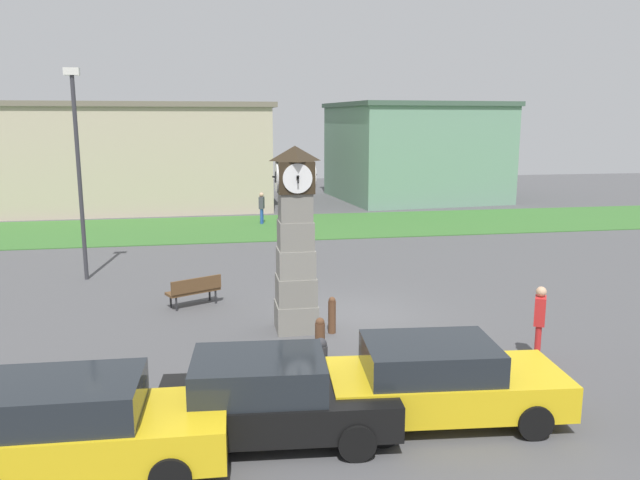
# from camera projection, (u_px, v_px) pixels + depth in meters

# --- Properties ---
(ground_plane) EXTENTS (81.85, 81.85, 0.00)m
(ground_plane) POSITION_uv_depth(u_px,v_px,m) (355.00, 315.00, 17.92)
(ground_plane) COLOR #4C4C4F
(clock_tower) EXTENTS (1.15, 1.17, 4.87)m
(clock_tower) POSITION_uv_depth(u_px,v_px,m) (296.00, 245.00, 16.22)
(clock_tower) COLOR gray
(clock_tower) RESTS_ON ground_plane
(bollard_near_tower) EXTENTS (0.20, 0.20, 0.98)m
(bollard_near_tower) POSITION_uv_depth(u_px,v_px,m) (332.00, 315.00, 16.31)
(bollard_near_tower) COLOR brown
(bollard_near_tower) RESTS_ON ground_plane
(bollard_mid_row) EXTENTS (0.24, 0.24, 0.95)m
(bollard_mid_row) POSITION_uv_depth(u_px,v_px,m) (320.00, 337.00, 14.71)
(bollard_mid_row) COLOR brown
(bollard_mid_row) RESTS_ON ground_plane
(bollard_far_row) EXTENTS (0.28, 0.28, 0.96)m
(bollard_far_row) POSITION_uv_depth(u_px,v_px,m) (321.00, 359.00, 13.32)
(bollard_far_row) COLOR #333338
(bollard_far_row) RESTS_ON ground_plane
(bollard_end_row) EXTENTS (0.22, 0.22, 0.90)m
(bollard_end_row) POSITION_uv_depth(u_px,v_px,m) (312.00, 388.00, 11.97)
(bollard_end_row) COLOR #333338
(bollard_end_row) RESTS_ON ground_plane
(car_navy_sedan) EXTENTS (4.45, 2.03, 1.56)m
(car_navy_sedan) POSITION_uv_depth(u_px,v_px,m) (80.00, 426.00, 9.80)
(car_navy_sedan) COLOR gold
(car_navy_sedan) RESTS_ON ground_plane
(car_near_tower) EXTENTS (4.27, 2.16, 1.52)m
(car_near_tower) POSITION_uv_depth(u_px,v_px,m) (271.00, 397.00, 10.86)
(car_near_tower) COLOR black
(car_near_tower) RESTS_ON ground_plane
(car_by_building) EXTENTS (4.48, 2.25, 1.51)m
(car_by_building) POSITION_uv_depth(u_px,v_px,m) (441.00, 380.00, 11.58)
(car_by_building) COLOR gold
(car_by_building) RESTS_ON ground_plane
(bench) EXTENTS (1.67, 1.20, 0.90)m
(bench) POSITION_uv_depth(u_px,v_px,m) (194.00, 289.00, 18.63)
(bench) COLOR brown
(bench) RESTS_ON ground_plane
(pedestrian_near_bench) EXTENTS (0.34, 0.45, 1.69)m
(pedestrian_near_bench) POSITION_uv_depth(u_px,v_px,m) (262.00, 206.00, 33.00)
(pedestrian_near_bench) COLOR #264CA5
(pedestrian_near_bench) RESTS_ON ground_plane
(pedestrian_crossing_lot) EXTENTS (0.41, 0.47, 1.78)m
(pedestrian_crossing_lot) POSITION_uv_depth(u_px,v_px,m) (539.00, 318.00, 14.33)
(pedestrian_crossing_lot) COLOR red
(pedestrian_crossing_lot) RESTS_ON ground_plane
(street_lamp_near_road) EXTENTS (0.50, 0.24, 7.19)m
(street_lamp_near_road) POSITION_uv_depth(u_px,v_px,m) (78.00, 162.00, 21.08)
(street_lamp_near_road) COLOR #333338
(street_lamp_near_road) RESTS_ON ground_plane
(warehouse_blue_far) EXTENTS (20.05, 11.04, 6.48)m
(warehouse_blue_far) POSITION_uv_depth(u_px,v_px,m) (112.00, 155.00, 39.46)
(warehouse_blue_far) COLOR #B7A88E
(warehouse_blue_far) RESTS_ON ground_plane
(storefront_low_left) EXTENTS (11.46, 11.05, 6.59)m
(storefront_low_left) POSITION_uv_depth(u_px,v_px,m) (414.00, 151.00, 43.20)
(storefront_low_left) COLOR gray
(storefront_low_left) RESTS_ON ground_plane
(grass_verge_far) EXTENTS (49.11, 7.71, 0.04)m
(grass_verge_far) POSITION_uv_depth(u_px,v_px,m) (314.00, 226.00, 32.64)
(grass_verge_far) COLOR #386B2D
(grass_verge_far) RESTS_ON ground_plane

